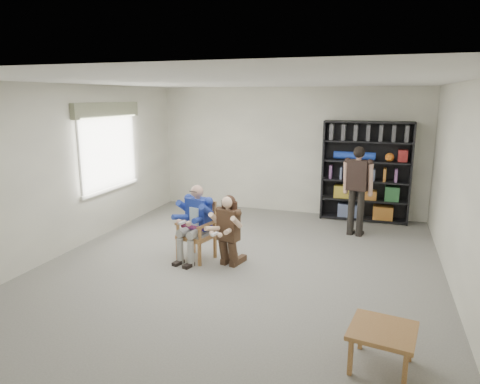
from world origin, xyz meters
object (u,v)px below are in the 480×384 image
(kneeling_woman, at_px, (228,231))
(bookshelf, at_px, (366,172))
(armchair, at_px, (196,231))
(seated_man, at_px, (196,223))
(side_table, at_px, (381,348))
(standing_man, at_px, (357,192))

(kneeling_woman, xyz_separation_m, bookshelf, (1.89, 3.32, 0.48))
(armchair, height_order, seated_man, seated_man)
(kneeling_woman, distance_m, side_table, 3.03)
(armchair, xyz_separation_m, seated_man, (0.00, -0.00, 0.14))
(seated_man, xyz_separation_m, kneeling_woman, (0.58, -0.12, -0.05))
(standing_man, relative_size, side_table, 2.80)
(seated_man, relative_size, kneeling_woman, 1.09)
(bookshelf, bearing_deg, side_table, -85.73)
(seated_man, distance_m, side_table, 3.56)
(seated_man, height_order, standing_man, standing_man)
(bookshelf, xyz_separation_m, side_table, (0.39, -5.27, -0.84))
(kneeling_woman, height_order, side_table, kneeling_woman)
(side_table, bearing_deg, bookshelf, 94.27)
(armchair, bearing_deg, side_table, -22.11)
(standing_man, height_order, side_table, standing_man)
(kneeling_woman, height_order, bookshelf, bookshelf)
(armchair, height_order, bookshelf, bookshelf)
(seated_man, xyz_separation_m, standing_man, (2.37, 2.07, 0.23))
(armchair, xyz_separation_m, bookshelf, (2.47, 3.20, 0.57))
(seated_man, bearing_deg, side_table, -22.11)
(kneeling_woman, relative_size, side_table, 1.86)
(armchair, distance_m, standing_man, 3.17)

